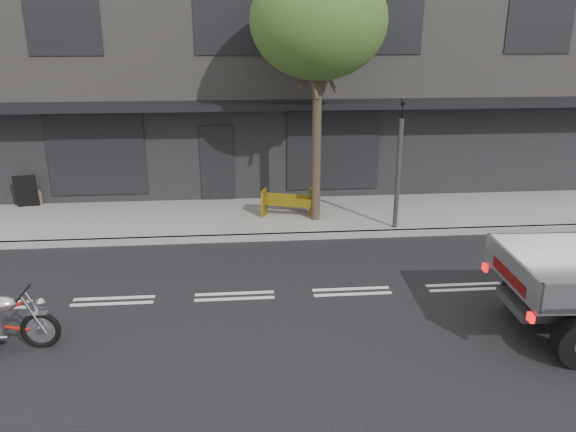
# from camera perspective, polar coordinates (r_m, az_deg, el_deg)

# --- Properties ---
(ground) EXTENTS (80.00, 80.00, 0.00)m
(ground) POSITION_cam_1_polar(r_m,az_deg,el_deg) (11.49, -5.45, -8.12)
(ground) COLOR black
(ground) RESTS_ON ground
(sidewalk) EXTENTS (32.00, 3.20, 0.15)m
(sidewalk) POSITION_cam_1_polar(r_m,az_deg,el_deg) (15.80, -5.40, -0.18)
(sidewalk) COLOR gray
(sidewalk) RESTS_ON ground
(kerb) EXTENTS (32.00, 0.20, 0.15)m
(kerb) POSITION_cam_1_polar(r_m,az_deg,el_deg) (14.29, -5.42, -2.25)
(kerb) COLOR gray
(kerb) RESTS_ON ground
(building_main) EXTENTS (26.00, 10.00, 8.00)m
(building_main) POSITION_cam_1_polar(r_m,az_deg,el_deg) (21.59, -5.68, 15.53)
(building_main) COLOR slate
(building_main) RESTS_ON ground
(street_tree) EXTENTS (3.40, 3.40, 6.74)m
(street_tree) POSITION_cam_1_polar(r_m,az_deg,el_deg) (14.59, 3.11, 19.12)
(street_tree) COLOR #382B21
(street_tree) RESTS_ON ground
(traffic_light_pole) EXTENTS (0.12, 0.12, 3.50)m
(traffic_light_pole) POSITION_cam_1_polar(r_m,az_deg,el_deg) (14.61, 11.14, 4.43)
(traffic_light_pole) COLOR #2D2D30
(traffic_light_pole) RESTS_ON ground
(construction_barrier) EXTENTS (1.51, 0.96, 0.79)m
(construction_barrier) POSITION_cam_1_polar(r_m,az_deg,el_deg) (15.43, 0.03, 1.28)
(construction_barrier) COLOR gold
(construction_barrier) RESTS_ON sidewalk
(sandwich_board) EXTENTS (0.66, 0.49, 0.97)m
(sandwich_board) POSITION_cam_1_polar(r_m,az_deg,el_deg) (17.97, -25.05, 2.31)
(sandwich_board) COLOR black
(sandwich_board) RESTS_ON sidewalk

